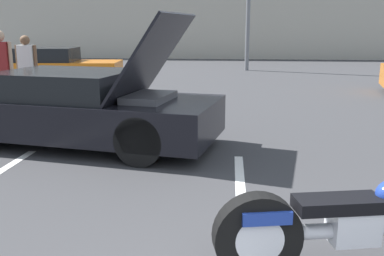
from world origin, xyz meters
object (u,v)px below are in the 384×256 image
motorcycle (368,223)px  spectator_by_show_car (27,65)px  show_car_hood_open (79,108)px  parked_car_left_row (49,66)px  spectator_midground (1,66)px

motorcycle → spectator_by_show_car: size_ratio=1.44×
show_car_hood_open → spectator_by_show_car: (-2.34, 3.12, 0.41)m
motorcycle → spectator_by_show_car: 8.83m
show_car_hood_open → parked_car_left_row: size_ratio=0.97×
parked_car_left_row → motorcycle: bearing=-61.6°
motorcycle → parked_car_left_row: bearing=111.8°
motorcycle → show_car_hood_open: bearing=124.1°
show_car_hood_open → motorcycle: bearing=-33.8°
motorcycle → show_car_hood_open: show_car_hood_open is taller
show_car_hood_open → spectator_by_show_car: 3.92m
spectator_midground → show_car_hood_open: bearing=-40.2°
motorcycle → show_car_hood_open: (-3.52, 3.46, 0.20)m
show_car_hood_open → spectator_by_show_car: show_car_hood_open is taller
parked_car_left_row → spectator_midground: spectator_midground is taller
show_car_hood_open → spectator_midground: (-2.34, 1.98, 0.49)m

